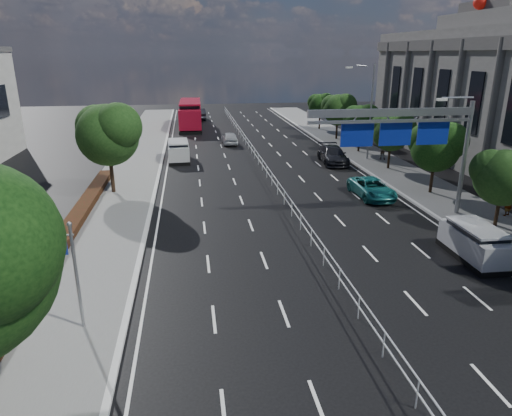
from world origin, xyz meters
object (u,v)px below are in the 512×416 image
object	(u,v)px
near_car_silver	(230,138)
pedestrian_a	(508,202)
toilet_sign	(61,259)
near_car_dark	(199,114)
parked_car_teal	(372,188)
red_bus	(191,114)
parked_car_dark	(333,155)
pedestrian_b	(382,151)
silver_minivan	(475,243)
overhead_gantry	(409,129)
white_minivan	(179,151)

from	to	relation	value
near_car_silver	pedestrian_a	bearing A→B (deg)	117.83
toilet_sign	near_car_dark	size ratio (longest dim) A/B	0.83
near_car_dark	parked_car_teal	bearing A→B (deg)	101.87
red_bus	parked_car_teal	distance (m)	36.84
near_car_silver	parked_car_teal	distance (m)	23.23
parked_car_dark	near_car_dark	bearing A→B (deg)	114.48
parked_car_teal	pedestrian_b	distance (m)	12.38
near_car_silver	pedestrian_b	xyz separation A→B (m)	(13.80, -10.58, 0.21)
near_car_silver	pedestrian_b	distance (m)	17.39
toilet_sign	pedestrian_a	bearing A→B (deg)	20.30
near_car_silver	parked_car_teal	bearing A→B (deg)	109.64
silver_minivan	parked_car_teal	xyz separation A→B (m)	(-1.15, 10.69, -0.20)
near_car_silver	near_car_dark	world-z (taller)	near_car_dark
pedestrian_a	parked_car_teal	bearing A→B (deg)	-64.50
toilet_sign	overhead_gantry	distance (m)	20.52
near_car_dark	pedestrian_b	world-z (taller)	near_car_dark
toilet_sign	red_bus	xyz separation A→B (m)	(4.97, 48.98, -1.03)
red_bus	pedestrian_a	distance (m)	44.44
pedestrian_a	parked_car_dark	bearing A→B (deg)	-94.86
silver_minivan	pedestrian_a	xyz separation A→B (m)	(5.65, 5.32, 0.18)
red_bus	pedestrian_b	bearing A→B (deg)	-51.23
red_bus	parked_car_dark	world-z (taller)	red_bus
red_bus	near_car_dark	xyz separation A→B (m)	(1.32, 7.93, -1.05)
overhead_gantry	white_minivan	distance (m)	23.49
silver_minivan	pedestrian_b	xyz separation A→B (m)	(4.31, 21.80, 0.05)
overhead_gantry	parked_car_dark	world-z (taller)	overhead_gantry
near_car_dark	silver_minivan	distance (m)	54.65
red_bus	near_car_dark	bearing A→B (deg)	81.82
parked_car_dark	red_bus	bearing A→B (deg)	122.93
near_car_silver	parked_car_dark	size ratio (longest dim) A/B	0.77
near_car_silver	near_car_dark	distance (m)	21.05
parked_car_dark	pedestrian_b	distance (m)	5.00
toilet_sign	parked_car_teal	world-z (taller)	toilet_sign
parked_car_dark	pedestrian_a	bearing A→B (deg)	-64.50
toilet_sign	near_car_silver	distance (m)	37.29
toilet_sign	near_car_silver	xyz separation A→B (m)	(9.21, 36.06, -2.24)
toilet_sign	parked_car_dark	distance (m)	31.07
pedestrian_b	parked_car_teal	bearing A→B (deg)	88.92
near_car_dark	pedestrian_a	bearing A→B (deg)	107.70
near_car_dark	pedestrian_b	bearing A→B (deg)	115.07
parked_car_teal	parked_car_dark	xyz separation A→B (m)	(0.47, 10.83, 0.11)
parked_car_dark	pedestrian_a	size ratio (longest dim) A/B	2.97
red_bus	parked_car_dark	size ratio (longest dim) A/B	2.28
near_car_silver	silver_minivan	distance (m)	33.74
parked_car_teal	parked_car_dark	distance (m)	10.84
white_minivan	pedestrian_b	xyz separation A→B (m)	(19.43, -2.77, -0.04)
near_car_dark	pedestrian_b	distance (m)	35.60
overhead_gantry	parked_car_teal	xyz separation A→B (m)	(-0.14, 4.33, -4.94)
pedestrian_a	pedestrian_b	distance (m)	16.53
overhead_gantry	red_bus	bearing A→B (deg)	108.11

